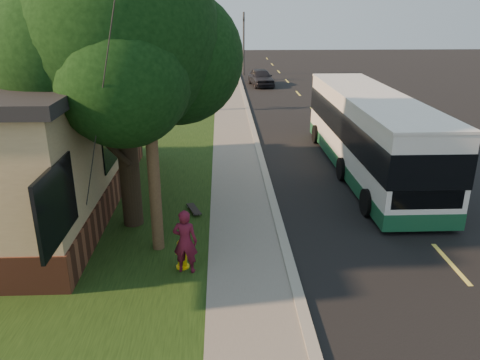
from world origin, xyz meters
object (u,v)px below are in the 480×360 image
object	(u,v)px
fire_hydrant	(182,254)
dumpster	(64,163)
bare_tree_near	(189,76)
utility_pole	(146,70)
distant_car	(261,77)
transit_bus	(369,131)
skateboard_main	(194,209)
leafy_tree	(120,40)
bare_tree_far	(204,57)
traffic_signal	(244,39)
skateboarder	(185,242)

from	to	relation	value
fire_hydrant	dumpster	size ratio (longest dim) A/B	0.44
dumpster	bare_tree_near	bearing A→B (deg)	71.99
utility_pole	dumpster	distance (m)	7.73
bare_tree_near	distant_car	bearing A→B (deg)	62.13
transit_bus	distant_car	size ratio (longest dim) A/B	2.80
bare_tree_near	skateboard_main	size ratio (longest dim) A/B	4.57
leafy_tree	distant_car	world-z (taller)	leafy_tree
bare_tree_far	skateboard_main	world-z (taller)	bare_tree_far
skateboard_main	traffic_signal	bearing A→B (deg)	84.42
bare_tree_near	skateboard_main	xyz separation A→B (m)	(1.00, -14.72, -2.02)
bare_tree_far	skateboarder	bearing A→B (deg)	-89.05
skateboard_main	dumpster	bearing A→B (deg)	147.77
utility_pole	bare_tree_near	distance (m)	17.19
bare_tree_far	skateboarder	xyz separation A→B (m)	(0.50, -30.19, -1.14)
skateboarder	skateboard_main	world-z (taller)	skateboarder
utility_pole	traffic_signal	world-z (taller)	utility_pole
utility_pole	skateboarder	world-z (taller)	utility_pole
utility_pole	traffic_signal	distance (m)	33.26
skateboarder	distant_car	bearing A→B (deg)	-90.11
traffic_signal	bare_tree_near	bearing A→B (deg)	-104.04
bare_tree_near	dumpster	distance (m)	12.39
fire_hydrant	leafy_tree	size ratio (longest dim) A/B	0.09
bare_tree_far	skateboarder	world-z (taller)	bare_tree_far
utility_pole	dumpster	world-z (taller)	utility_pole
fire_hydrant	bare_tree_near	distance (m)	18.10
traffic_signal	skateboard_main	xyz separation A→B (m)	(-3.00, -30.72, -3.03)
leafy_tree	traffic_signal	bearing A→B (deg)	81.53
fire_hydrant	distant_car	distance (m)	27.92
dumpster	bare_tree_far	bearing A→B (deg)	79.71
leafy_tree	skateboarder	xyz separation A→B (m)	(1.67, -2.84, -4.31)
skateboarder	traffic_signal	bearing A→B (deg)	-86.78
utility_pole	skateboard_main	size ratio (longest dim) A/B	9.62
bare_tree_far	distant_car	size ratio (longest dim) A/B	1.03
bare_tree_far	skateboard_main	xyz separation A→B (m)	(0.50, -26.72, -1.87)
skateboard_main	dumpster	size ratio (longest dim) A/B	0.56
transit_bus	dumpster	world-z (taller)	transit_bus
fire_hydrant	transit_bus	bearing A→B (deg)	46.83
skateboarder	leafy_tree	bearing A→B (deg)	-51.27
leafy_tree	bare_tree_near	size ratio (longest dim) A/B	1.81
leafy_tree	transit_bus	bearing A→B (deg)	27.92
skateboarder	distant_car	distance (m)	28.09
bare_tree_far	distant_car	bearing A→B (deg)	-27.60
traffic_signal	utility_pole	bearing A→B (deg)	-96.58
skateboard_main	distant_car	size ratio (longest dim) A/B	0.24
leafy_tree	bare_tree_far	xyz separation A→B (m)	(1.17, 27.35, -3.16)
utility_pole	leafy_tree	bearing A→B (deg)	117.60
fire_hydrant	dumpster	xyz separation A→B (m)	(-4.70, 6.30, 0.25)
skateboarder	utility_pole	bearing A→B (deg)	-47.48
utility_pole	skateboarder	distance (m)	4.03
bare_tree_far	skateboard_main	bearing A→B (deg)	-88.93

